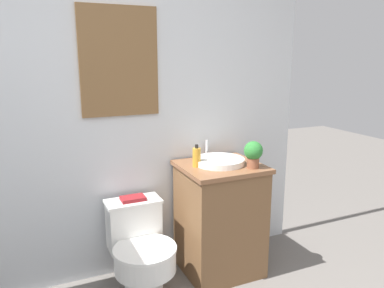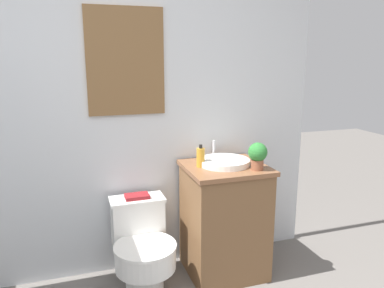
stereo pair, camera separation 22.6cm
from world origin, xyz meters
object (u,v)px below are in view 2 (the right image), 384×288
at_px(soap_bottle, 200,157).
at_px(book_on_tank, 137,196).
at_px(toilet, 142,247).
at_px(potted_plant, 257,154).
at_px(sink, 224,162).

xyz_separation_m(soap_bottle, book_on_tank, (-0.42, 0.11, -0.27)).
distance_m(toilet, soap_bottle, 0.71).
bearing_deg(soap_bottle, potted_plant, -28.71).
bearing_deg(soap_bottle, toilet, -174.66).
relative_size(soap_bottle, book_on_tank, 0.95).
bearing_deg(book_on_tank, sink, -10.39).
height_order(sink, book_on_tank, sink).
xyz_separation_m(toilet, soap_bottle, (0.42, 0.04, 0.58)).
bearing_deg(book_on_tank, toilet, -90.00).
bearing_deg(book_on_tank, soap_bottle, -13.95).
bearing_deg(potted_plant, sink, 131.97).
bearing_deg(sink, toilet, -176.61).
distance_m(potted_plant, book_on_tank, 0.86).
xyz_separation_m(sink, book_on_tank, (-0.60, 0.11, -0.22)).
relative_size(toilet, potted_plant, 3.22).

